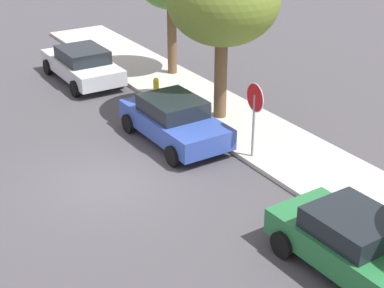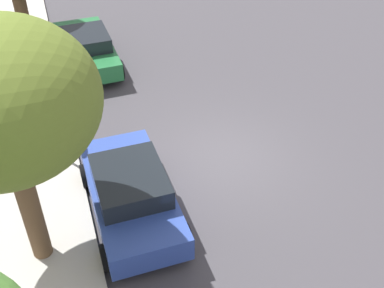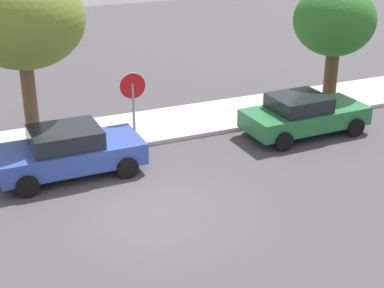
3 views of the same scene
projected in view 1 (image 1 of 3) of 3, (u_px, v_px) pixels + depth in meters
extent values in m
plane|color=#423F44|center=(110.00, 181.00, 16.71)|extent=(60.00, 60.00, 0.00)
cube|color=#B2ADA3|center=(261.00, 137.00, 19.27)|extent=(32.00, 2.95, 0.14)
cylinder|color=gray|center=(253.00, 128.00, 17.47)|extent=(0.08, 0.08, 2.11)
cylinder|color=white|center=(255.00, 98.00, 17.05)|extent=(0.89, 0.09, 0.89)
cylinder|color=red|center=(255.00, 98.00, 17.05)|extent=(0.83, 0.09, 0.83)
cube|color=#2D479E|center=(174.00, 123.00, 18.87)|extent=(4.23, 1.91, 0.64)
cube|color=black|center=(173.00, 106.00, 18.69)|extent=(2.00, 1.66, 0.52)
cylinder|color=black|center=(129.00, 123.00, 19.63)|extent=(0.64, 0.23, 0.64)
cylinder|color=black|center=(176.00, 112.00, 20.53)|extent=(0.64, 0.23, 0.64)
cylinder|color=black|center=(173.00, 156.00, 17.46)|extent=(0.64, 0.23, 0.64)
cylinder|color=black|center=(224.00, 141.00, 18.37)|extent=(0.64, 0.23, 0.64)
cube|color=#236B38|center=(361.00, 252.00, 12.66)|extent=(4.33, 1.97, 0.62)
cube|color=black|center=(354.00, 224.00, 12.64)|extent=(1.86, 1.67, 0.49)
cylinder|color=black|center=(339.00, 220.00, 14.34)|extent=(0.65, 0.24, 0.64)
cylinder|color=black|center=(283.00, 244.00, 13.42)|extent=(0.65, 0.24, 0.64)
cube|color=silver|center=(82.00, 67.00, 24.17)|extent=(4.60, 1.89, 0.60)
cube|color=black|center=(83.00, 55.00, 23.80)|extent=(2.11, 1.66, 0.52)
cylinder|color=black|center=(120.00, 80.00, 23.55)|extent=(0.64, 0.22, 0.64)
cylinder|color=black|center=(75.00, 89.00, 22.65)|extent=(0.64, 0.22, 0.64)
cylinder|color=black|center=(89.00, 60.00, 25.94)|extent=(0.64, 0.22, 0.64)
cylinder|color=black|center=(48.00, 67.00, 25.04)|extent=(0.64, 0.22, 0.64)
cylinder|color=brown|center=(172.00, 42.00, 24.35)|extent=(0.39, 0.39, 2.96)
cylinder|color=brown|center=(221.00, 80.00, 20.08)|extent=(0.44, 0.44, 2.98)
cylinder|color=gold|center=(156.00, 89.00, 22.78)|extent=(0.22, 0.22, 0.55)
sphere|color=gold|center=(156.00, 80.00, 22.64)|extent=(0.21, 0.21, 0.21)
cylinder|color=gold|center=(158.00, 88.00, 22.64)|extent=(0.08, 0.09, 0.09)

